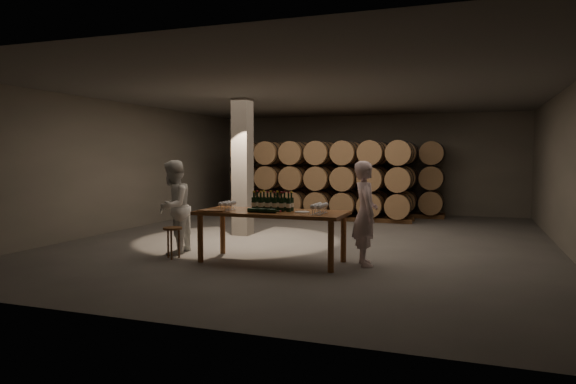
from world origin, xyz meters
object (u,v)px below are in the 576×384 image
(tasting_table, at_px, (272,217))
(bottle_cluster, at_px, (273,204))
(notebook_near, at_px, (216,211))
(person_woman, at_px, (173,207))
(person_man, at_px, (365,213))
(stool, at_px, (173,233))
(plate, at_px, (302,212))

(tasting_table, distance_m, bottle_cluster, 0.24)
(notebook_near, xyz_separation_m, person_woman, (-1.19, 0.53, -0.02))
(bottle_cluster, distance_m, person_woman, 2.05)
(tasting_table, bearing_deg, bottle_cluster, 102.35)
(person_man, xyz_separation_m, person_woman, (-3.65, -0.17, 0.00))
(stool, relative_size, person_woman, 0.32)
(plate, relative_size, stool, 0.45)
(bottle_cluster, height_order, person_woman, person_woman)
(notebook_near, bearing_deg, plate, -0.07)
(notebook_near, bearing_deg, bottle_cluster, 14.04)
(plate, distance_m, notebook_near, 1.49)
(person_woman, bearing_deg, tasting_table, 78.42)
(bottle_cluster, height_order, notebook_near, bottle_cluster)
(tasting_table, height_order, plate, plate)
(plate, relative_size, person_woman, 0.14)
(notebook_near, bearing_deg, stool, 158.57)
(plate, distance_m, stool, 2.44)
(tasting_table, relative_size, plate, 10.19)
(tasting_table, distance_m, person_woman, 2.07)
(stool, bearing_deg, tasting_table, 9.67)
(person_man, bearing_deg, stool, 77.63)
(tasting_table, distance_m, stool, 1.87)
(bottle_cluster, distance_m, person_man, 1.63)
(notebook_near, height_order, person_man, person_man)
(tasting_table, height_order, person_man, person_man)
(plate, xyz_separation_m, notebook_near, (-1.43, -0.39, 0.01))
(bottle_cluster, distance_m, plate, 0.60)
(stool, bearing_deg, plate, 6.98)
(plate, xyz_separation_m, person_man, (1.03, 0.31, -0.02))
(stool, bearing_deg, person_man, 9.95)
(bottle_cluster, bearing_deg, tasting_table, -77.65)
(bottle_cluster, height_order, plate, bottle_cluster)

